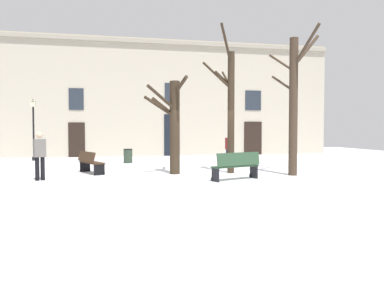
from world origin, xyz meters
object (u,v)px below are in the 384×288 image
object	(u,v)px
litter_bin	(128,156)
bench_facing_shops	(90,162)
tree_center	(174,123)
person_crossing_plaza	(40,153)
streetlamp	(33,123)
person_strolling	(229,147)
tree_foreground	(294,101)
tree_right_of_center	(230,107)
bench_by_litter_bin	(236,165)

from	to	relation	value
litter_bin	bench_facing_shops	world-z (taller)	bench_facing_shops
tree_center	person_crossing_plaza	distance (m)	5.02
streetlamp	person_strolling	size ratio (longest dim) A/B	2.19
tree_foreground	litter_bin	world-z (taller)	tree_foreground
tree_center	litter_bin	bearing A→B (deg)	107.50
litter_bin	person_strolling	world-z (taller)	person_strolling
tree_foreground	person_crossing_plaza	bearing A→B (deg)	177.25
tree_foreground	bench_facing_shops	distance (m)	8.34
tree_center	person_strolling	xyz separation A→B (m)	(3.37, 3.47, -1.13)
tree_center	tree_right_of_center	xyz separation A→B (m)	(2.27, -0.13, 0.67)
person_strolling	tree_foreground	bearing A→B (deg)	131.37
tree_right_of_center	bench_by_litter_bin	world-z (taller)	tree_right_of_center
streetlamp	person_crossing_plaza	world-z (taller)	streetlamp
tree_foreground	bench_by_litter_bin	world-z (taller)	tree_foreground
tree_center	tree_foreground	world-z (taller)	tree_foreground
litter_bin	bench_by_litter_bin	world-z (taller)	bench_by_litter_bin
streetlamp	litter_bin	size ratio (longest dim) A/B	4.69
litter_bin	bench_by_litter_bin	xyz separation A→B (m)	(3.50, -7.40, 0.14)
tree_center	streetlamp	distance (m)	10.38
tree_right_of_center	bench_by_litter_bin	xyz separation A→B (m)	(-0.41, -2.08, -2.15)
tree_right_of_center	bench_facing_shops	size ratio (longest dim) A/B	3.45
litter_bin	person_crossing_plaza	size ratio (longest dim) A/B	0.44
person_crossing_plaza	person_strolling	distance (m)	9.28
bench_facing_shops	litter_bin	bearing A→B (deg)	-45.58
tree_center	bench_by_litter_bin	world-z (taller)	tree_center
tree_foreground	person_strolling	world-z (taller)	tree_foreground
litter_bin	person_strolling	xyz separation A→B (m)	(5.01, -1.73, 0.49)
tree_right_of_center	streetlamp	bearing A→B (deg)	138.83
tree_foreground	tree_center	bearing A→B (deg)	163.07
tree_center	bench_facing_shops	bearing A→B (deg)	165.97
tree_center	bench_by_litter_bin	bearing A→B (deg)	-49.95
streetlamp	bench_facing_shops	bearing A→B (deg)	-63.01
tree_right_of_center	tree_center	bearing A→B (deg)	176.65
tree_foreground	litter_bin	bearing A→B (deg)	132.87
tree_center	tree_right_of_center	bearing A→B (deg)	-3.35
tree_foreground	litter_bin	size ratio (longest dim) A/B	7.45
bench_facing_shops	streetlamp	bearing A→B (deg)	1.67
bench_by_litter_bin	tree_foreground	bearing A→B (deg)	177.67
streetlamp	litter_bin	world-z (taller)	streetlamp
tree_foreground	streetlamp	bearing A→B (deg)	140.84
litter_bin	person_crossing_plaza	world-z (taller)	person_crossing_plaza
tree_center	bench_facing_shops	xyz separation A→B (m)	(-3.25, 0.81, -1.55)
litter_bin	bench_facing_shops	bearing A→B (deg)	-110.26
person_crossing_plaza	person_strolling	bearing A→B (deg)	3.54
person_strolling	tree_center	bearing A→B (deg)	74.66
tree_right_of_center	tree_foreground	xyz separation A→B (m)	(2.17, -1.22, 0.17)
streetlamp	person_strolling	bearing A→B (deg)	-23.14
streetlamp	person_strolling	world-z (taller)	streetlamp
person_strolling	streetlamp	bearing A→B (deg)	5.70
tree_right_of_center	person_strolling	size ratio (longest dim) A/B	3.66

